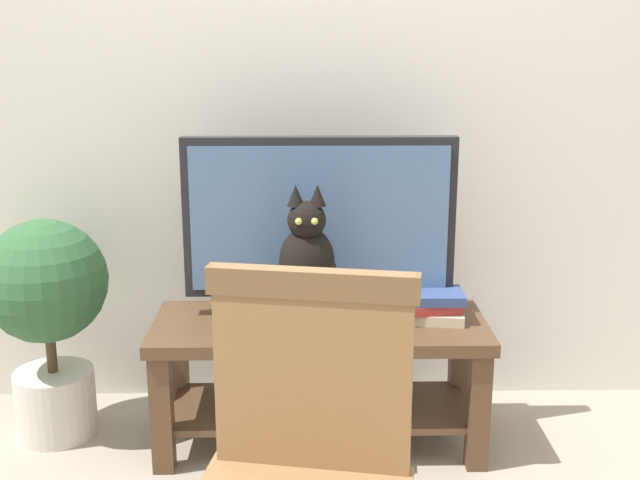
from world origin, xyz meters
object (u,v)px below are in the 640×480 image
(potted_plant, at_px, (47,306))
(tv, at_px, (319,223))
(book_stack, at_px, (430,306))
(tv_stand, at_px, (320,359))
(cat, at_px, (307,270))
(wooden_chair, at_px, (302,468))
(media_box, at_px, (307,323))

(potted_plant, bearing_deg, tv, -0.08)
(potted_plant, bearing_deg, book_stack, -3.11)
(tv_stand, bearing_deg, potted_plant, 175.02)
(tv_stand, height_order, potted_plant, potted_plant)
(tv_stand, xyz_separation_m, book_stack, (0.38, 0.01, 0.19))
(cat, bearing_deg, potted_plant, 168.79)
(potted_plant, bearing_deg, wooden_chair, -53.31)
(wooden_chair, distance_m, book_stack, 1.22)
(wooden_chair, relative_size, book_stack, 3.72)
(potted_plant, bearing_deg, cat, -11.21)
(tv, relative_size, wooden_chair, 0.98)
(wooden_chair, height_order, potted_plant, wooden_chair)
(tv_stand, bearing_deg, book_stack, 1.60)
(tv, bearing_deg, wooden_chair, -92.66)
(cat, distance_m, potted_plant, 0.95)
(tv_stand, distance_m, cat, 0.37)
(tv, bearing_deg, media_box, -104.97)
(media_box, xyz_separation_m, wooden_chair, (-0.01, -1.05, 0.07))
(cat, height_order, book_stack, cat)
(tv, distance_m, cat, 0.22)
(wooden_chair, height_order, book_stack, wooden_chair)
(wooden_chair, distance_m, potted_plant, 1.51)
(tv, xyz_separation_m, cat, (-0.04, -0.18, -0.11))
(wooden_chair, xyz_separation_m, book_stack, (0.44, 1.14, -0.05))
(media_box, height_order, potted_plant, potted_plant)
(media_box, height_order, wooden_chair, wooden_chair)
(tv_stand, bearing_deg, tv, 89.98)
(media_box, bearing_deg, tv_stand, 61.80)
(cat, relative_size, potted_plant, 0.57)
(tv_stand, height_order, book_stack, book_stack)
(wooden_chair, bearing_deg, cat, 89.25)
(tv, xyz_separation_m, wooden_chair, (-0.06, -1.21, -0.23))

